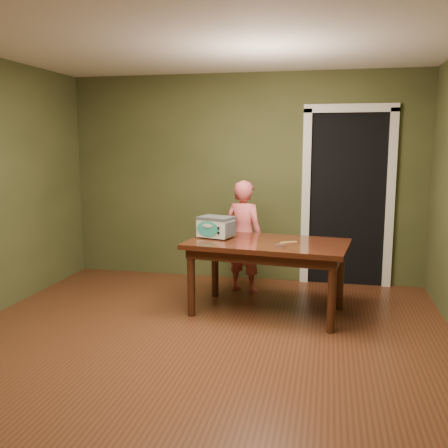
% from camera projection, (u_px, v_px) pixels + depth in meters
% --- Properties ---
extents(floor, '(5.00, 5.00, 0.00)m').
position_uv_depth(floor, '(190.00, 356.00, 4.12)').
color(floor, '#5E2E1B').
rests_on(floor, ground).
extents(room_shell, '(4.52, 5.02, 2.61)m').
position_uv_depth(room_shell, '(188.00, 147.00, 3.85)').
color(room_shell, '#4B502A').
rests_on(room_shell, ground).
extents(doorway, '(1.10, 0.66, 2.25)m').
position_uv_depth(doorway, '(347.00, 197.00, 6.37)').
color(doorway, black).
rests_on(doorway, ground).
extents(dining_table, '(1.70, 1.09, 0.75)m').
position_uv_depth(dining_table, '(268.00, 251.00, 5.08)').
color(dining_table, black).
rests_on(dining_table, floor).
extents(toy_oven, '(0.42, 0.34, 0.23)m').
position_uv_depth(toy_oven, '(216.00, 226.00, 5.25)').
color(toy_oven, '#4C4F54').
rests_on(toy_oven, dining_table).
extents(baking_pan, '(0.10, 0.10, 0.02)m').
position_uv_depth(baking_pan, '(280.00, 245.00, 4.82)').
color(baking_pan, silver).
rests_on(baking_pan, dining_table).
extents(spatula, '(0.17, 0.11, 0.01)m').
position_uv_depth(spatula, '(288.00, 242.00, 5.01)').
color(spatula, '#DBB05F').
rests_on(spatula, dining_table).
extents(child, '(0.56, 0.47, 1.32)m').
position_uv_depth(child, '(244.00, 236.00, 5.83)').
color(child, '#D8595C').
rests_on(child, floor).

